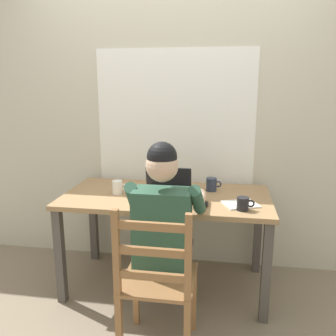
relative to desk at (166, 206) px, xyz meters
The scene contains 13 objects.
ground_plane 0.66m from the desk, ahead, with size 8.00×8.00×0.00m, color gray.
back_wall 0.79m from the desk, 90.00° to the left, with size 6.00×0.08×2.60m.
desk is the anchor object (origin of this frame).
seated_person 0.47m from the desk, 81.29° to the right, with size 0.50×0.60×1.25m.
wooden_chair 0.77m from the desk, 84.57° to the right, with size 0.42×0.42×0.94m.
laptop 0.21m from the desk, 79.25° to the right, with size 0.33×0.28×0.23m.
computer_mouse 0.38m from the desk, 34.83° to the right, with size 0.06×0.10×0.03m, color black.
coffee_mug_white 0.39m from the desk, behind, with size 0.11×0.08×0.10m.
coffee_mug_dark 0.62m from the desk, 23.92° to the right, with size 0.12×0.08×0.09m.
coffee_mug_spare 0.39m from the desk, 25.51° to the left, with size 0.12×0.08×0.10m.
book_stack_main 0.21m from the desk, 102.23° to the left, with size 0.21×0.17×0.10m.
paper_pile_near_laptop 0.12m from the desk, 86.28° to the left, with size 0.24×0.19×0.01m, color white.
paper_pile_back_corner 0.57m from the desk, 14.64° to the right, with size 0.23×0.18×0.01m, color white.
Camera 1 is at (0.43, -2.53, 1.57)m, focal length 38.24 mm.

